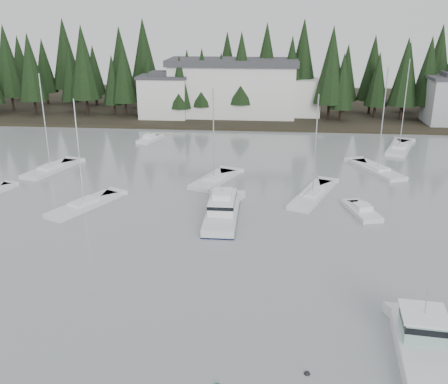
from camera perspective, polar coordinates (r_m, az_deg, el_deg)
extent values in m
cube|color=black|center=(115.19, 4.08, 9.86)|extent=(240.00, 54.00, 1.00)
cube|color=silver|center=(98.86, -6.81, 10.66)|extent=(9.00, 7.00, 7.50)
cube|color=#38383D|center=(98.33, -6.91, 12.96)|extent=(9.54, 7.42, 0.50)
cube|color=#38383D|center=(98.26, -6.92, 13.31)|extent=(4.95, 3.85, 0.80)
cube|color=silver|center=(99.78, 0.99, 11.60)|extent=(24.00, 10.00, 10.00)
cube|color=#38383D|center=(99.17, 1.01, 14.63)|extent=(25.00, 11.00, 1.20)
cube|color=silver|center=(101.79, 7.95, 10.72)|extent=(10.00, 8.00, 7.00)
cube|color=silver|center=(50.30, -0.22, -2.92)|extent=(3.15, 9.98, 1.45)
cube|color=black|center=(50.35, -0.22, -3.04)|extent=(3.18, 10.03, 0.20)
cube|color=white|center=(50.25, -0.17, -1.23)|extent=(2.56, 5.19, 1.31)
cube|color=black|center=(50.13, -0.17, -0.89)|extent=(2.62, 5.24, 0.36)
cube|color=white|center=(49.92, -0.17, -0.21)|extent=(1.86, 2.60, 0.59)
cylinder|color=#A5A8AD|center=(49.67, -0.17, 0.58)|extent=(0.10, 0.10, 1.00)
cube|color=silver|center=(33.13, 21.93, -17.69)|extent=(3.78, 8.71, 1.37)
cube|color=silver|center=(32.70, 22.10, -16.65)|extent=(3.70, 8.53, 0.13)
cube|color=#88B2A8|center=(33.67, 21.75, -13.95)|extent=(2.67, 2.76, 1.48)
cube|color=white|center=(33.25, 21.93, -12.80)|extent=(2.99, 3.13, 0.13)
cube|color=black|center=(33.51, 21.82, -13.52)|extent=(2.73, 2.81, 0.42)
cylinder|color=#A5A8AD|center=(32.80, 22.13, -11.47)|extent=(0.08, 0.08, 1.69)
cube|color=silver|center=(81.00, 19.38, 4.61)|extent=(6.08, 10.27, 1.05)
cube|color=white|center=(80.85, 19.43, 5.05)|extent=(3.02, 3.84, 0.30)
cylinder|color=#A5A8AD|center=(79.62, 19.95, 9.45)|extent=(0.14, 0.14, 12.89)
cube|color=silver|center=(68.40, 17.09, 2.22)|extent=(6.13, 9.48, 1.05)
cube|color=white|center=(68.22, 17.14, 2.73)|extent=(2.96, 3.61, 0.30)
cylinder|color=#A5A8AD|center=(66.76, 17.69, 7.95)|extent=(0.14, 0.14, 12.92)
cube|color=silver|center=(57.21, 10.05, -0.57)|extent=(6.15, 10.60, 1.05)
cube|color=white|center=(56.99, 10.09, 0.04)|extent=(2.92, 3.93, 0.30)
cylinder|color=#A5A8AD|center=(55.44, 10.42, 5.30)|extent=(0.14, 0.14, 11.03)
cube|color=silver|center=(55.38, -15.67, -1.70)|extent=(6.06, 9.07, 1.05)
cube|color=white|center=(55.16, -15.73, -1.08)|extent=(2.86, 3.47, 0.30)
cylinder|color=#A5A8AD|center=(53.56, -16.26, 4.34)|extent=(0.14, 0.14, 11.05)
cube|color=silver|center=(69.54, -19.20, 2.27)|extent=(4.94, 9.06, 1.05)
cube|color=white|center=(69.36, -19.26, 2.77)|extent=(2.63, 3.34, 0.30)
cylinder|color=#A5A8AD|center=(68.00, -19.81, 7.55)|extent=(0.14, 0.14, 12.09)
cube|color=silver|center=(61.47, -1.17, 1.17)|extent=(5.61, 8.68, 1.05)
cube|color=white|center=(61.27, -1.17, 1.75)|extent=(2.87, 3.32, 0.30)
cylinder|color=#A5A8AD|center=(59.84, -1.21, 6.63)|extent=(0.14, 0.14, 10.95)
cube|color=silver|center=(53.53, 15.52, -2.35)|extent=(3.47, 5.77, 0.90)
cube|color=white|center=(53.28, 15.59, -1.65)|extent=(1.88, 2.04, 0.55)
cube|color=silver|center=(82.63, -8.52, 5.84)|extent=(3.50, 5.61, 0.90)
cube|color=white|center=(82.47, -8.54, 6.32)|extent=(1.88, 2.01, 0.55)
sphere|color=black|center=(30.77, 9.46, -19.83)|extent=(0.36, 0.36, 0.36)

